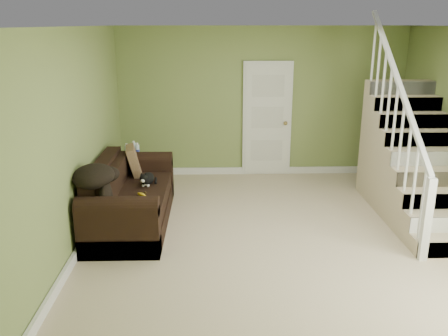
{
  "coord_description": "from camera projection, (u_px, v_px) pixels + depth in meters",
  "views": [
    {
      "loc": [
        -0.88,
        -5.52,
        2.63
      ],
      "look_at": [
        -0.73,
        0.29,
        0.85
      ],
      "focal_mm": 38.0,
      "sensor_mm": 36.0,
      "label": 1
    }
  ],
  "objects": [
    {
      "name": "baseboard_left",
      "position": [
        87.0,
        236.0,
        5.99
      ],
      "size": [
        0.04,
        5.5,
        0.12
      ],
      "primitive_type": "cube",
      "color": "white",
      "rests_on": "floor"
    },
    {
      "name": "ceiling",
      "position": [
        290.0,
        26.0,
        5.31
      ],
      "size": [
        5.0,
        5.5,
        0.01
      ],
      "primitive_type": "cube",
      "color": "white",
      "rests_on": "wall_back"
    },
    {
      "name": "cat",
      "position": [
        147.0,
        179.0,
        6.59
      ],
      "size": [
        0.23,
        0.47,
        0.23
      ],
      "rotation": [
        0.0,
        0.0,
        -0.17
      ],
      "color": "black",
      "rests_on": "sofa"
    },
    {
      "name": "wall_back",
      "position": [
        262.0,
        103.0,
        8.32
      ],
      "size": [
        5.0,
        0.04,
        2.6
      ],
      "primitive_type": "cube",
      "color": "olive",
      "rests_on": "floor"
    },
    {
      "name": "sofa",
      "position": [
        129.0,
        200.0,
        6.43
      ],
      "size": [
        0.95,
        2.2,
        0.87
      ],
      "color": "black",
      "rests_on": "floor"
    },
    {
      "name": "side_table",
      "position": [
        134.0,
        175.0,
        7.52
      ],
      "size": [
        0.62,
        0.62,
        0.86
      ],
      "rotation": [
        0.0,
        0.0,
        0.2
      ],
      "color": "black",
      "rests_on": "floor"
    },
    {
      "name": "throw_pillow",
      "position": [
        134.0,
        162.0,
        7.04
      ],
      "size": [
        0.3,
        0.5,
        0.48
      ],
      "primitive_type": "cube",
      "rotation": [
        0.0,
        -0.24,
        0.16
      ],
      "color": "#472C1C",
      "rests_on": "sofa"
    },
    {
      "name": "floor",
      "position": [
        281.0,
        238.0,
        6.07
      ],
      "size": [
        5.0,
        5.5,
        0.01
      ],
      "primitive_type": "cube",
      "color": "tan",
      "rests_on": "ground"
    },
    {
      "name": "throw_blanket",
      "position": [
        94.0,
        176.0,
        5.61
      ],
      "size": [
        0.66,
        0.76,
        0.26
      ],
      "primitive_type": "ellipsoid",
      "rotation": [
        0.0,
        0.0,
        -0.34
      ],
      "color": "black",
      "rests_on": "sofa"
    },
    {
      "name": "door",
      "position": [
        267.0,
        120.0,
        8.36
      ],
      "size": [
        0.86,
        0.12,
        2.02
      ],
      "color": "white",
      "rests_on": "floor"
    },
    {
      "name": "wall_front",
      "position": [
        349.0,
        239.0,
        3.06
      ],
      "size": [
        5.0,
        0.04,
        2.6
      ],
      "primitive_type": "cube",
      "color": "olive",
      "rests_on": "floor"
    },
    {
      "name": "baseboard_back",
      "position": [
        260.0,
        170.0,
        8.65
      ],
      "size": [
        5.0,
        0.04,
        0.12
      ],
      "primitive_type": "cube",
      "color": "white",
      "rests_on": "floor"
    },
    {
      "name": "banana",
      "position": [
        142.0,
        195.0,
        6.17
      ],
      "size": [
        0.16,
        0.15,
        0.05
      ],
      "primitive_type": "ellipsoid",
      "rotation": [
        0.0,
        0.0,
        0.8
      ],
      "color": "yellow",
      "rests_on": "sofa"
    },
    {
      "name": "wall_left",
      "position": [
        76.0,
        141.0,
        5.62
      ],
      "size": [
        0.04,
        5.5,
        2.6
      ],
      "primitive_type": "cube",
      "color": "olive",
      "rests_on": "floor"
    },
    {
      "name": "staircase",
      "position": [
        410.0,
        167.0,
        6.86
      ],
      "size": [
        1.0,
        2.51,
        2.82
      ],
      "color": "tan",
      "rests_on": "floor"
    }
  ]
}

